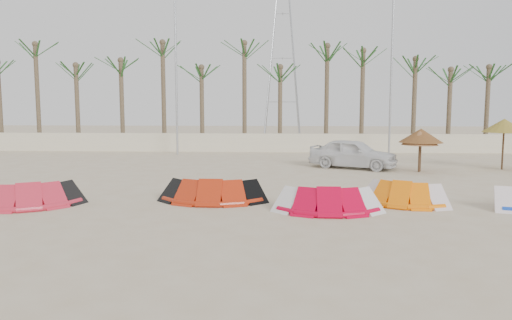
# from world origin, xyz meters

# --- Properties ---
(ground) EXTENTS (120.00, 120.00, 0.00)m
(ground) POSITION_xyz_m (0.00, 0.00, 0.00)
(ground) COLOR beige
(ground) RESTS_ON ground
(boundary_wall) EXTENTS (60.00, 0.30, 1.30)m
(boundary_wall) POSITION_xyz_m (0.00, 22.00, 0.65)
(boundary_wall) COLOR beige
(boundary_wall) RESTS_ON ground
(palm_line) EXTENTS (52.00, 4.00, 7.70)m
(palm_line) POSITION_xyz_m (0.67, 23.50, 6.44)
(palm_line) COLOR brown
(palm_line) RESTS_ON ground
(lamp_b) EXTENTS (1.25, 0.14, 11.00)m
(lamp_b) POSITION_xyz_m (-5.96, 20.00, 5.77)
(lamp_b) COLOR #A5A8AD
(lamp_b) RESTS_ON ground
(lamp_c) EXTENTS (1.25, 0.14, 11.00)m
(lamp_c) POSITION_xyz_m (8.04, 20.00, 5.77)
(lamp_c) COLOR #A5A8AD
(lamp_c) RESTS_ON ground
(pylon) EXTENTS (3.00, 3.00, 14.00)m
(pylon) POSITION_xyz_m (1.00, 28.00, 0.00)
(pylon) COLOR #A5A8AD
(pylon) RESTS_ON ground
(kite_red_left) EXTENTS (3.90, 2.80, 0.90)m
(kite_red_left) POSITION_xyz_m (-7.48, 3.42, 0.42)
(kite_red_left) COLOR red
(kite_red_left) RESTS_ON ground
(kite_red_mid) EXTENTS (3.69, 1.62, 0.90)m
(kite_red_mid) POSITION_xyz_m (-1.45, 4.58, 0.42)
(kite_red_mid) COLOR #AB240B
(kite_red_mid) RESTS_ON ground
(kite_red_right) EXTENTS (3.39, 1.58, 0.90)m
(kite_red_right) POSITION_xyz_m (2.46, 3.12, 0.42)
(kite_red_right) COLOR #C20025
(kite_red_right) RESTS_ON ground
(kite_orange) EXTENTS (3.41, 2.50, 0.90)m
(kite_orange) POSITION_xyz_m (5.10, 4.33, 0.42)
(kite_orange) COLOR orange
(kite_orange) RESTS_ON ground
(parasol_left) EXTENTS (2.19, 2.19, 2.18)m
(parasol_left) POSITION_xyz_m (7.98, 12.53, 1.82)
(parasol_left) COLOR #4C331E
(parasol_left) RESTS_ON ground
(parasol_mid) EXTENTS (1.82, 1.82, 2.07)m
(parasol_mid) POSITION_xyz_m (7.88, 12.33, 1.71)
(parasol_mid) COLOR #4C331E
(parasol_mid) RESTS_ON ground
(parasol_right) EXTENTS (2.16, 2.16, 2.65)m
(parasol_right) POSITION_xyz_m (12.47, 13.50, 2.29)
(parasol_right) COLOR #4C331E
(parasol_right) RESTS_ON ground
(car) EXTENTS (4.95, 3.65, 1.57)m
(car) POSITION_xyz_m (4.77, 13.64, 0.78)
(car) COLOR silver
(car) RESTS_ON ground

